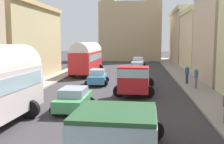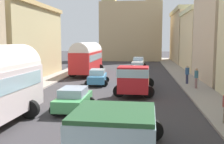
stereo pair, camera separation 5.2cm
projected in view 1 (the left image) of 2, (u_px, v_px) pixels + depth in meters
ground_plane at (119, 79)px, 29.87m from camera, size 154.00×154.00×0.00m
sidewalk_left at (56, 77)px, 30.65m from camera, size 2.50×70.00×0.14m
sidewalk_right at (186, 79)px, 29.07m from camera, size 2.50×70.00×0.14m
building_left_2 at (18, 41)px, 29.96m from camera, size 6.00×13.89×8.22m
building_right_3 at (201, 40)px, 37.91m from camera, size 4.92×11.13×8.52m
building_right_4 at (186, 36)px, 51.52m from camera, size 5.36×14.83×10.07m
distant_church at (130, 26)px, 56.69m from camera, size 12.71×6.72×21.73m
parked_bus_1 at (87, 57)px, 33.65m from camera, size 3.22×9.54×4.00m
cargo_truck_0 at (120, 134)px, 8.59m from camera, size 3.18×6.95×2.37m
cargo_truck_1 at (135, 79)px, 21.28m from camera, size 3.24×7.21×2.35m
car_0 at (137, 69)px, 32.59m from camera, size 2.29×3.81×1.59m
car_1 at (138, 62)px, 42.18m from camera, size 2.40×4.26×1.63m
car_2 at (74, 99)px, 16.22m from camera, size 2.24×3.68×1.40m
car_3 at (97, 77)px, 25.92m from camera, size 2.31×4.01×1.48m
pedestrian_0 at (187, 74)px, 25.48m from camera, size 0.49×0.49×1.90m
pedestrian_2 at (196, 77)px, 23.02m from camera, size 0.44×0.44×1.89m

